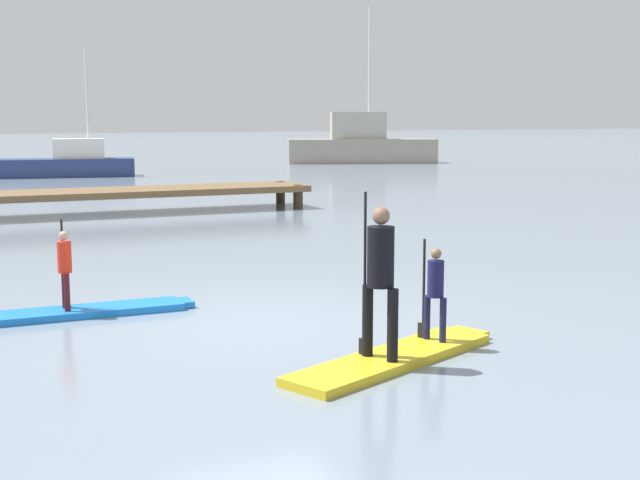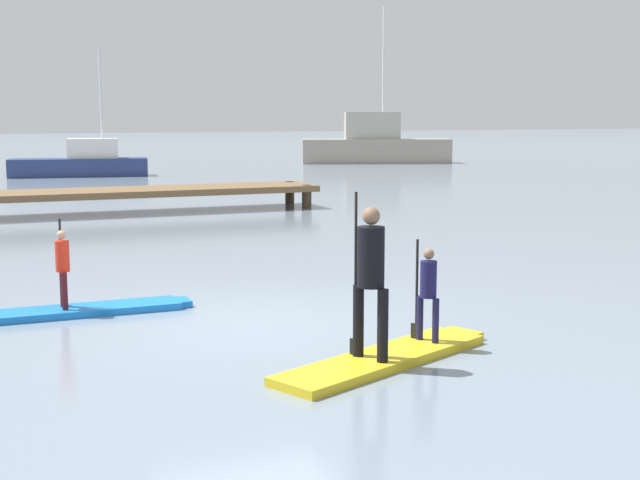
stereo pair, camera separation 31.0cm
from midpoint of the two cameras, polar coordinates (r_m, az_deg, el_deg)
ground_plane at (r=11.74m, az=-3.48°, el=-5.40°), size 240.00×240.00×0.00m
paddleboard_near at (r=12.60m, az=-15.62°, el=-4.52°), size 3.50×0.61×0.10m
paddler_child_solo at (r=12.48m, az=-15.70°, el=-1.55°), size 0.19×0.39×1.23m
paddleboard_far at (r=9.95m, az=5.29°, el=-7.63°), size 3.11×1.82×0.10m
paddler_adult at (r=9.50m, az=4.23°, el=-2.11°), size 0.39×0.49×1.82m
paddler_child_front at (r=10.38m, az=7.84°, el=-3.20°), size 0.26×0.37×1.20m
fishing_boat_white_large at (r=49.92m, az=3.78°, el=6.17°), size 8.52×4.62×8.66m
fishing_boat_green_midground at (r=40.48m, az=-14.98°, el=4.88°), size 6.14×2.52×5.55m
floating_dock at (r=24.95m, az=-13.01°, el=2.98°), size 11.65×2.01×0.69m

